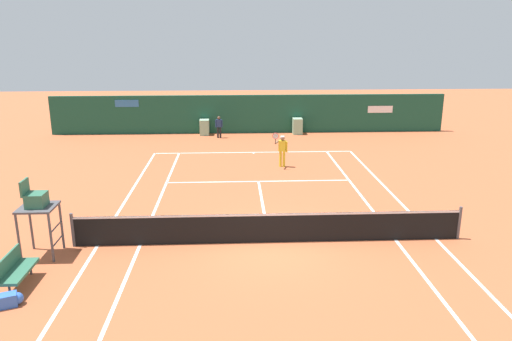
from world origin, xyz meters
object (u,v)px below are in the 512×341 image
object	(u,v)px
tennis_ball_by_sideline	(275,222)
ball_kid_centre_post	(219,125)
player_bench	(15,268)
player_on_baseline	(282,148)
umpire_chair	(37,206)
equipment_bag	(4,301)

from	to	relation	value
tennis_ball_by_sideline	ball_kid_centre_post	bearing A→B (deg)	99.19
player_bench	tennis_ball_by_sideline	bearing A→B (deg)	119.66
player_on_baseline	ball_kid_centre_post	xyz separation A→B (m)	(-3.19, 6.80, -0.16)
player_bench	umpire_chair	bearing A→B (deg)	-179.69
player_on_baseline	player_bench	bearing A→B (deg)	73.77
ball_kid_centre_post	equipment_bag	bearing A→B (deg)	75.00
ball_kid_centre_post	umpire_chair	bearing A→B (deg)	72.29
player_bench	equipment_bag	xyz separation A→B (m)	(0.11, -1.00, -0.35)
equipment_bag	player_bench	bearing A→B (deg)	96.30
umpire_chair	equipment_bag	bearing A→B (deg)	2.43
player_bench	player_on_baseline	distance (m)	13.71
tennis_ball_by_sideline	umpire_chair	bearing A→B (deg)	-162.83
equipment_bag	tennis_ball_by_sideline	bearing A→B (deg)	35.86
umpire_chair	player_bench	distance (m)	2.10
equipment_bag	tennis_ball_by_sideline	xyz separation A→B (m)	(6.93, 5.01, -0.13)
umpire_chair	player_on_baseline	xyz separation A→B (m)	(7.98, 9.31, -0.63)
ball_kid_centre_post	tennis_ball_by_sideline	distance (m)	14.13
umpire_chair	equipment_bag	distance (m)	3.15
player_bench	player_on_baseline	world-z (taller)	player_on_baseline
umpire_chair	player_bench	world-z (taller)	umpire_chair
player_on_baseline	tennis_ball_by_sideline	distance (m)	7.25
umpire_chair	player_on_baseline	world-z (taller)	umpire_chair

